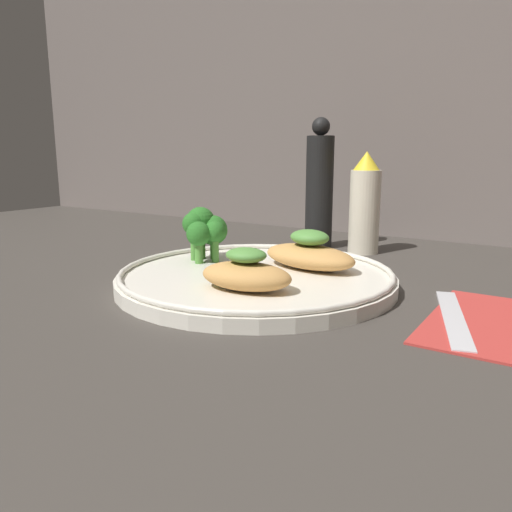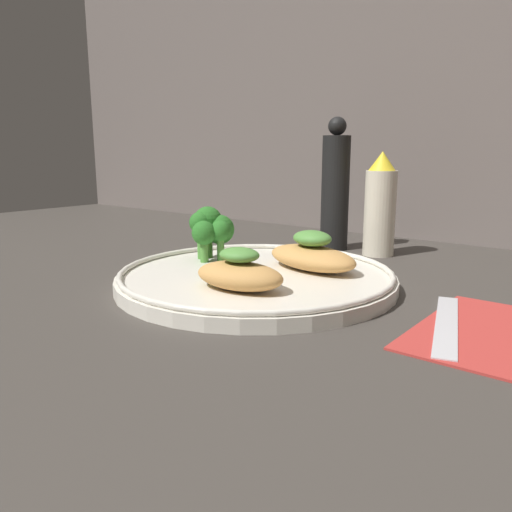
{
  "view_description": "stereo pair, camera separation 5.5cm",
  "coord_description": "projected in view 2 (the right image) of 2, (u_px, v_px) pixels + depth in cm",
  "views": [
    {
      "loc": [
        29.12,
        -45.12,
        14.75
      ],
      "look_at": [
        0.0,
        0.0,
        3.4
      ],
      "focal_mm": 35.0,
      "sensor_mm": 36.0,
      "label": 1
    },
    {
      "loc": [
        33.57,
        -41.91,
        14.75
      ],
      "look_at": [
        0.0,
        0.0,
        3.4
      ],
      "focal_mm": 35.0,
      "sensor_mm": 36.0,
      "label": 2
    }
  ],
  "objects": [
    {
      "name": "grilled_meat_front",
      "position": [
        239.0,
        273.0,
        0.49
      ],
      "size": [
        9.97,
        6.52,
        4.19
      ],
      "color": "tan",
      "rests_on": "plate"
    },
    {
      "name": "sauce_bottle",
      "position": [
        380.0,
        206.0,
        0.71
      ],
      "size": [
        4.41,
        4.41,
        14.7
      ],
      "color": "beige",
      "rests_on": "ground_plane"
    },
    {
      "name": "grilled_meat_middle",
      "position": [
        312.0,
        255.0,
        0.57
      ],
      "size": [
        12.67,
        7.92,
        4.53
      ],
      "color": "tan",
      "rests_on": "plate"
    },
    {
      "name": "broccoli_bunch",
      "position": [
        211.0,
        228.0,
        0.62
      ],
      "size": [
        5.88,
        6.36,
        6.54
      ],
      "color": "#4C8E38",
      "rests_on": "plate"
    },
    {
      "name": "fork",
      "position": [
        446.0,
        323.0,
        0.43
      ],
      "size": [
        6.52,
        16.16,
        0.6
      ],
      "color": "silver",
      "rests_on": "ground_plane"
    },
    {
      "name": "ground_plane",
      "position": [
        256.0,
        290.0,
        0.56
      ],
      "size": [
        180.0,
        180.0,
        1.0
      ],
      "primitive_type": "cube",
      "color": "#3D3833"
    },
    {
      "name": "pepper_grinder",
      "position": [
        335.0,
        189.0,
        0.75
      ],
      "size": [
        4.16,
        4.16,
        19.65
      ],
      "color": "black",
      "rests_on": "ground_plane"
    },
    {
      "name": "plate",
      "position": [
        256.0,
        277.0,
        0.55
      ],
      "size": [
        30.7,
        30.7,
        2.0
      ],
      "color": "silver",
      "rests_on": "ground_plane"
    }
  ]
}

